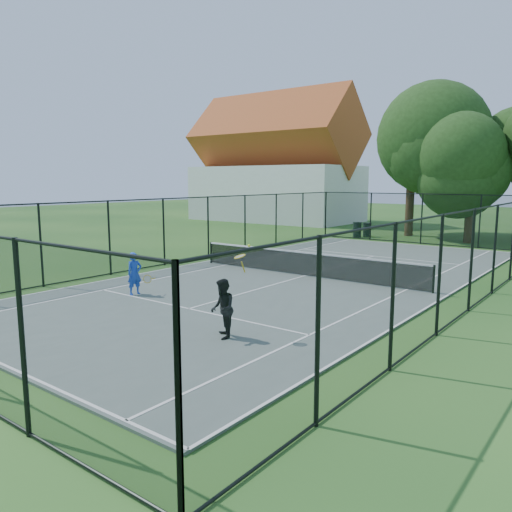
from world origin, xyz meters
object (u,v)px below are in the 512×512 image
Objects in this scene: trash_bin_left at (357,230)px; player_blue at (135,274)px; tennis_net at (305,263)px; player_black at (223,308)px; trash_bin_right at (367,230)px.

player_blue reaches higher than trash_bin_left.
trash_bin_left is (-4.55, 13.82, -0.06)m from tennis_net.
player_black reaches higher than tennis_net.
player_blue reaches higher than tennis_net.
tennis_net is 10.71× the size of trash_bin_right.
player_blue is at bearing 162.49° from player_black.
trash_bin_right is 0.67× the size of player_blue.
player_black is at bearing -71.78° from trash_bin_left.
tennis_net is 8.24m from player_black.
tennis_net is 4.51× the size of player_black.
trash_bin_right is 23.35m from player_black.
tennis_net is at bearing -73.98° from trash_bin_right.
tennis_net is 15.12m from trash_bin_right.
player_blue is (-2.72, -6.16, 0.18)m from tennis_net.
trash_bin_left is 0.73× the size of player_blue.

